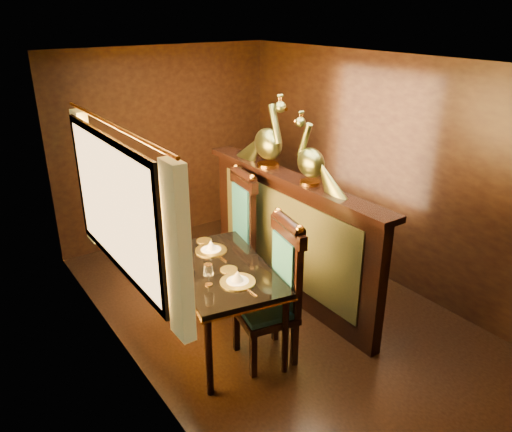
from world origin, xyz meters
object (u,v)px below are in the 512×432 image
at_px(chair_left, 278,287).
at_px(peacock_left, 311,150).
at_px(chair_right, 237,227).
at_px(peacock_right, 268,130).
at_px(dining_table, 221,274).

xyz_separation_m(chair_left, peacock_left, (0.71, 0.46, 1.00)).
height_order(chair_right, peacock_right, peacock_right).
distance_m(dining_table, peacock_left, 1.42).
bearing_deg(peacock_left, dining_table, -178.45).
height_order(peacock_left, peacock_right, peacock_right).
distance_m(chair_left, chair_right, 1.33).
xyz_separation_m(dining_table, chair_right, (0.71, 0.83, -0.02)).
relative_size(chair_right, peacock_right, 1.72).
bearing_deg(chair_left, dining_table, 137.56).
xyz_separation_m(dining_table, peacock_left, (1.03, 0.03, 0.97)).
bearing_deg(peacock_right, chair_right, 158.50).
bearing_deg(chair_left, peacock_left, 44.12).
xyz_separation_m(chair_right, peacock_right, (0.32, -0.12, 1.05)).
height_order(chair_left, peacock_right, peacock_right).
height_order(dining_table, chair_left, chair_left).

